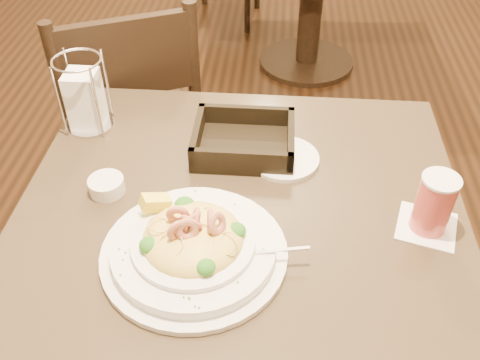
# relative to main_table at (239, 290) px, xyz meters

# --- Properties ---
(main_table) EXTENTS (0.90, 0.90, 0.74)m
(main_table) POSITION_rel_main_table_xyz_m (0.00, 0.00, 0.00)
(main_table) COLOR black
(main_table) RESTS_ON ground
(dining_chair_near) EXTENTS (0.56, 0.56, 0.93)m
(dining_chair_near) POSITION_rel_main_table_xyz_m (-0.39, 0.62, -0.01)
(dining_chair_near) COLOR black
(dining_chair_near) RESTS_ON ground
(pasta_bowl) EXTENTS (0.38, 0.34, 0.11)m
(pasta_bowl) POSITION_rel_main_table_xyz_m (-0.07, -0.10, 0.27)
(pasta_bowl) COLOR white
(pasta_bowl) RESTS_ON main_table
(drink_glass) EXTENTS (0.13, 0.13, 0.12)m
(drink_glass) POSITION_rel_main_table_xyz_m (0.36, 0.00, 0.30)
(drink_glass) COLOR white
(drink_glass) RESTS_ON main_table
(bread_basket) EXTENTS (0.22, 0.18, 0.06)m
(bread_basket) POSITION_rel_main_table_xyz_m (-0.01, 0.21, 0.26)
(bread_basket) COLOR black
(bread_basket) RESTS_ON main_table
(napkin_caddy) EXTENTS (0.11, 0.11, 0.18)m
(napkin_caddy) POSITION_rel_main_table_xyz_m (-0.38, 0.28, 0.31)
(napkin_caddy) COLOR silver
(napkin_caddy) RESTS_ON main_table
(side_plate) EXTENTS (0.21, 0.21, 0.01)m
(side_plate) POSITION_rel_main_table_xyz_m (0.08, 0.19, 0.24)
(side_plate) COLOR white
(side_plate) RESTS_ON main_table
(butter_ramekin) EXTENTS (0.09, 0.09, 0.03)m
(butter_ramekin) POSITION_rel_main_table_xyz_m (-0.28, 0.05, 0.25)
(butter_ramekin) COLOR white
(butter_ramekin) RESTS_ON main_table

